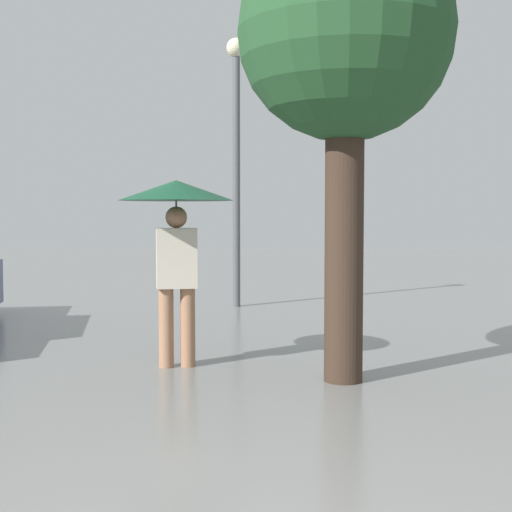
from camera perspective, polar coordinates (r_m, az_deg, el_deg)
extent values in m
cylinder|color=#9E7051|center=(7.32, -7.20, -5.71)|extent=(0.15, 0.15, 0.81)
cylinder|color=#9E7051|center=(7.34, -5.48, -5.68)|extent=(0.15, 0.15, 0.81)
cube|color=beige|center=(7.25, -6.37, -0.17)|extent=(0.40, 0.24, 0.61)
sphere|color=#9E7051|center=(7.24, -6.40, 3.10)|extent=(0.22, 0.22, 0.22)
cylinder|color=#515456|center=(7.24, -6.39, 1.89)|extent=(0.02, 0.02, 0.64)
cone|color=#14472D|center=(7.24, -6.41, 5.24)|extent=(1.16, 1.16, 0.20)
cylinder|color=#38281E|center=(6.63, 7.06, 1.41)|extent=(0.36, 0.36, 2.67)
sphere|color=#234C28|center=(6.82, 7.18, 17.37)|extent=(1.98, 1.98, 1.98)
cylinder|color=#515456|center=(11.94, -1.58, 5.99)|extent=(0.13, 0.13, 4.20)
sphere|color=beige|center=(12.24, -1.60, 16.31)|extent=(0.32, 0.32, 0.32)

